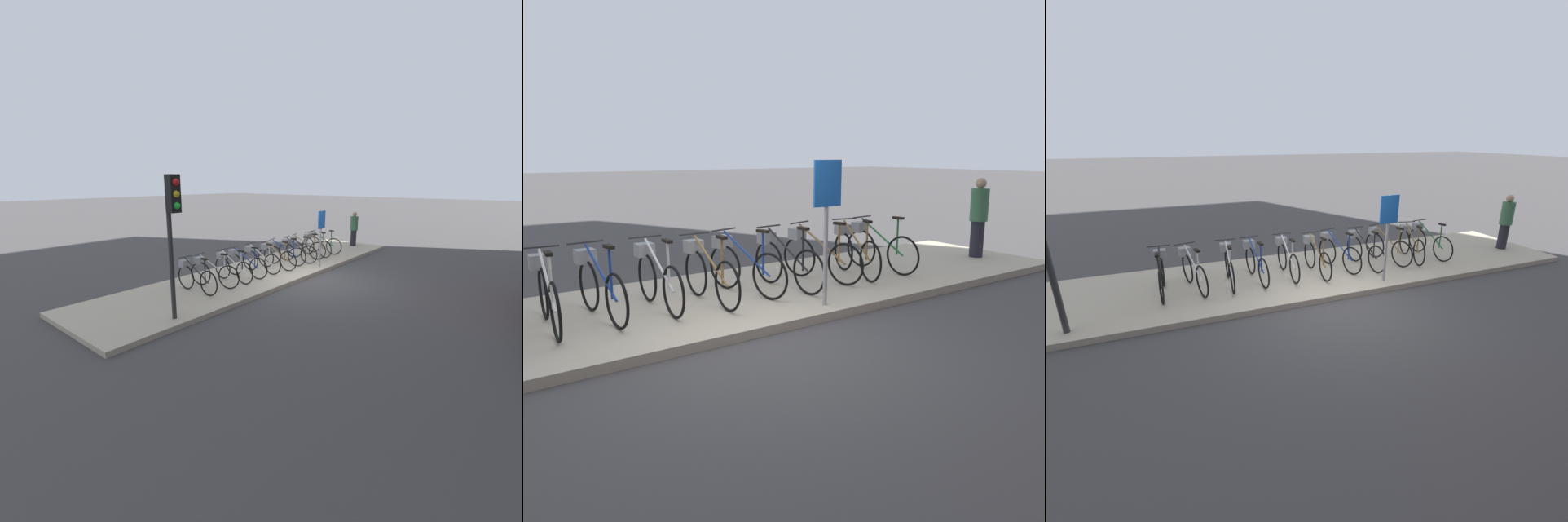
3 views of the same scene
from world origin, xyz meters
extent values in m
plane|color=#423F3F|center=(0.00, 0.00, 0.00)|extent=(120.00, 120.00, 0.00)
cube|color=#B7A88E|center=(0.00, 1.50, 0.06)|extent=(13.30, 2.99, 0.12)
torus|color=black|center=(-3.39, 0.90, 0.46)|extent=(0.05, 0.68, 0.67)
torus|color=black|center=(-3.37, 1.83, 0.46)|extent=(0.05, 0.68, 0.67)
cylinder|color=black|center=(-3.38, 1.37, 0.73)|extent=(0.05, 0.94, 0.57)
cylinder|color=black|center=(-3.39, 1.03, 0.76)|extent=(0.03, 0.03, 0.61)
cube|color=black|center=(-3.39, 1.03, 1.08)|extent=(0.07, 0.20, 0.04)
cylinder|color=#262626|center=(-3.37, 1.83, 1.03)|extent=(0.46, 0.03, 0.02)
cube|color=gray|center=(-3.37, 1.88, 0.84)|extent=(0.24, 0.20, 0.18)
torus|color=black|center=(-2.62, 0.92, 0.46)|extent=(0.20, 0.66, 0.67)
torus|color=black|center=(-2.85, 1.82, 0.46)|extent=(0.20, 0.66, 0.67)
cylinder|color=silver|center=(-2.74, 1.37, 0.73)|extent=(0.26, 0.92, 0.57)
cylinder|color=silver|center=(-2.65, 1.05, 0.76)|extent=(0.04, 0.04, 0.61)
cube|color=black|center=(-2.65, 1.05, 1.08)|extent=(0.12, 0.21, 0.04)
cylinder|color=#262626|center=(-2.85, 1.82, 1.03)|extent=(0.45, 0.14, 0.02)
cube|color=gray|center=(-2.86, 1.87, 0.84)|extent=(0.28, 0.25, 0.18)
torus|color=black|center=(-2.02, 0.88, 0.46)|extent=(0.06, 0.68, 0.67)
torus|color=black|center=(-1.98, 1.81, 0.46)|extent=(0.06, 0.68, 0.67)
cylinder|color=silver|center=(-2.00, 1.35, 0.73)|extent=(0.07, 0.94, 0.57)
cylinder|color=silver|center=(-2.02, 1.01, 0.76)|extent=(0.03, 0.03, 0.61)
cube|color=black|center=(-2.02, 1.01, 1.08)|extent=(0.08, 0.20, 0.04)
cylinder|color=#262626|center=(-1.98, 1.81, 1.03)|extent=(0.46, 0.04, 0.02)
cube|color=gray|center=(-1.98, 1.86, 0.84)|extent=(0.25, 0.21, 0.18)
torus|color=black|center=(-1.35, 0.92, 0.46)|extent=(0.10, 0.68, 0.67)
torus|color=black|center=(-1.43, 1.84, 0.46)|extent=(0.10, 0.68, 0.67)
cylinder|color=navy|center=(-1.39, 1.38, 0.73)|extent=(0.12, 0.94, 0.57)
cylinder|color=navy|center=(-1.36, 1.05, 0.76)|extent=(0.03, 0.03, 0.61)
cube|color=black|center=(-1.36, 1.05, 1.08)|extent=(0.09, 0.21, 0.04)
cylinder|color=#262626|center=(-1.43, 1.84, 1.03)|extent=(0.46, 0.06, 0.02)
cube|color=gray|center=(-1.44, 1.89, 0.84)|extent=(0.26, 0.22, 0.18)
torus|color=black|center=(-0.65, 0.92, 0.46)|extent=(0.04, 0.67, 0.67)
torus|color=black|center=(-0.65, 1.84, 0.46)|extent=(0.04, 0.67, 0.67)
cylinder|color=silver|center=(-0.65, 1.38, 0.73)|extent=(0.03, 0.94, 0.57)
cylinder|color=silver|center=(-0.65, 1.05, 0.76)|extent=(0.03, 0.03, 0.61)
cube|color=black|center=(-0.65, 1.05, 1.08)|extent=(0.07, 0.20, 0.04)
cylinder|color=#262626|center=(-0.65, 1.84, 1.03)|extent=(0.46, 0.02, 0.02)
cube|color=gray|center=(-0.65, 1.89, 0.84)|extent=(0.24, 0.20, 0.18)
torus|color=black|center=(0.03, 0.79, 0.46)|extent=(0.04, 0.68, 0.67)
torus|color=black|center=(0.02, 1.71, 0.46)|extent=(0.04, 0.68, 0.67)
cylinder|color=olive|center=(0.03, 1.25, 0.73)|extent=(0.04, 0.94, 0.57)
cylinder|color=olive|center=(0.03, 0.92, 0.76)|extent=(0.03, 0.03, 0.61)
cube|color=black|center=(0.03, 0.92, 1.08)|extent=(0.07, 0.20, 0.04)
cylinder|color=#262626|center=(0.02, 1.71, 1.03)|extent=(0.46, 0.03, 0.02)
cube|color=gray|center=(0.02, 1.76, 0.84)|extent=(0.24, 0.20, 0.18)
torus|color=black|center=(0.78, 0.93, 0.46)|extent=(0.20, 0.66, 0.67)
torus|color=black|center=(0.56, 1.83, 0.46)|extent=(0.20, 0.66, 0.67)
cylinder|color=navy|center=(0.67, 1.38, 0.73)|extent=(0.26, 0.92, 0.57)
cylinder|color=navy|center=(0.75, 1.06, 0.76)|extent=(0.04, 0.04, 0.61)
cube|color=black|center=(0.75, 1.06, 1.08)|extent=(0.12, 0.21, 0.04)
cylinder|color=#262626|center=(0.56, 1.83, 1.03)|extent=(0.45, 0.14, 0.02)
cube|color=gray|center=(0.54, 1.88, 0.84)|extent=(0.28, 0.25, 0.18)
torus|color=black|center=(1.38, 0.82, 0.46)|extent=(0.10, 0.67, 0.67)
torus|color=black|center=(1.29, 1.74, 0.46)|extent=(0.10, 0.67, 0.67)
cylinder|color=black|center=(1.34, 1.28, 0.73)|extent=(0.13, 0.94, 0.57)
cylinder|color=black|center=(1.37, 0.95, 0.76)|extent=(0.04, 0.04, 0.61)
cube|color=black|center=(1.37, 0.95, 1.08)|extent=(0.09, 0.21, 0.04)
cylinder|color=#262626|center=(1.29, 1.74, 1.03)|extent=(0.46, 0.07, 0.02)
cube|color=gray|center=(1.29, 1.79, 0.84)|extent=(0.26, 0.22, 0.18)
torus|color=black|center=(2.18, 0.93, 0.46)|extent=(0.20, 0.66, 0.67)
torus|color=black|center=(1.95, 1.83, 0.46)|extent=(0.20, 0.66, 0.67)
cylinder|color=olive|center=(2.07, 1.38, 0.73)|extent=(0.26, 0.92, 0.57)
cylinder|color=olive|center=(2.15, 1.06, 0.76)|extent=(0.04, 0.04, 0.61)
cube|color=black|center=(2.15, 1.06, 1.08)|extent=(0.12, 0.21, 0.04)
cylinder|color=#262626|center=(1.95, 1.83, 1.03)|extent=(0.45, 0.14, 0.02)
cube|color=gray|center=(1.94, 1.88, 0.84)|extent=(0.28, 0.25, 0.18)
torus|color=black|center=(2.65, 0.87, 0.46)|extent=(0.20, 0.66, 0.67)
torus|color=black|center=(2.87, 1.77, 0.46)|extent=(0.20, 0.66, 0.67)
cylinder|color=olive|center=(2.76, 1.32, 0.73)|extent=(0.26, 0.92, 0.57)
cylinder|color=olive|center=(2.68, 0.99, 0.76)|extent=(0.04, 0.04, 0.61)
cube|color=black|center=(2.68, 0.99, 1.08)|extent=(0.12, 0.21, 0.04)
cylinder|color=#262626|center=(2.87, 1.77, 1.03)|extent=(0.45, 0.13, 0.02)
cube|color=gray|center=(2.88, 1.81, 0.84)|extent=(0.28, 0.25, 0.18)
torus|color=black|center=(3.42, 0.89, 0.46)|extent=(0.10, 0.68, 0.67)
torus|color=black|center=(3.34, 1.81, 0.46)|extent=(0.10, 0.68, 0.67)
cylinder|color=#267238|center=(3.38, 1.35, 0.73)|extent=(0.12, 0.94, 0.57)
cylinder|color=#267238|center=(3.41, 1.02, 0.76)|extent=(0.03, 0.03, 0.61)
cube|color=black|center=(3.41, 1.02, 1.08)|extent=(0.09, 0.21, 0.04)
cylinder|color=#262626|center=(3.34, 1.81, 1.03)|extent=(0.46, 0.07, 0.02)
cube|color=gray|center=(3.33, 1.86, 0.84)|extent=(0.26, 0.22, 0.18)
cylinder|color=#23232D|center=(5.86, 1.17, 0.48)|extent=(0.26, 0.26, 0.72)
cylinder|color=#3F724C|center=(5.86, 1.17, 1.16)|extent=(0.34, 0.34, 0.64)
sphere|color=tan|center=(5.86, 1.17, 1.58)|extent=(0.21, 0.21, 0.21)
cylinder|color=#99999E|center=(1.26, 0.30, 1.09)|extent=(0.06, 0.06, 1.94)
cube|color=#1959B2|center=(1.26, 0.28, 1.76)|extent=(0.44, 0.03, 0.60)
camera|label=1|loc=(-9.23, -5.62, 3.03)|focal=24.00mm
camera|label=2|loc=(-2.98, -4.86, 2.13)|focal=35.00mm
camera|label=3|loc=(-3.00, -5.86, 3.21)|focal=24.00mm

